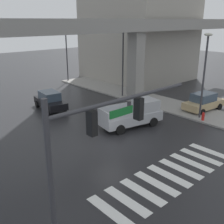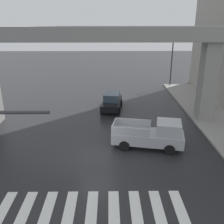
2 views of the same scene
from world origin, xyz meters
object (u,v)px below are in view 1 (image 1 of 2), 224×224
object	(u,v)px
street_lamp_far_north	(66,48)
pickup_truck	(134,114)
street_lamp_mid_block	(123,56)
fire_hydrant	(203,117)
traffic_signal_mast	(95,142)
sedan_black	(50,101)
sedan_tan	(203,102)
street_lamp_near_corner	(205,67)

from	to	relation	value
street_lamp_far_north	pickup_truck	bearing A→B (deg)	-106.79
street_lamp_far_north	street_lamp_mid_block	bearing A→B (deg)	-90.00
street_lamp_far_north	fire_hydrant	bearing A→B (deg)	-91.08
pickup_truck	street_lamp_mid_block	distance (m)	9.48
pickup_truck	fire_hydrant	distance (m)	6.03
street_lamp_mid_block	street_lamp_far_north	world-z (taller)	same
street_lamp_mid_block	traffic_signal_mast	bearing A→B (deg)	-136.64
sedan_black	street_lamp_far_north	bearing A→B (deg)	49.13
street_lamp_far_north	fire_hydrant	xyz separation A→B (m)	(-0.40, -21.25, -4.13)
sedan_tan	fire_hydrant	distance (m)	3.19
pickup_truck	sedan_tan	distance (m)	7.92
pickup_truck	street_lamp_far_north	bearing A→B (deg)	73.21
traffic_signal_mast	sedan_black	bearing A→B (deg)	65.81
sedan_black	traffic_signal_mast	bearing A→B (deg)	-114.19
pickup_truck	sedan_tan	bearing A→B (deg)	-12.37
sedan_black	fire_hydrant	distance (m)	14.12
sedan_black	pickup_truck	bearing A→B (deg)	-71.54
sedan_tan	street_lamp_far_north	world-z (taller)	street_lamp_far_north
sedan_tan	street_lamp_far_north	xyz separation A→B (m)	(-2.33, 19.64, 3.70)
sedan_tan	traffic_signal_mast	size ratio (longest dim) A/B	0.68
traffic_signal_mast	sedan_tan	bearing A→B (deg)	18.61
pickup_truck	sedan_black	bearing A→B (deg)	108.46
pickup_truck	sedan_tan	size ratio (longest dim) A/B	1.21
sedan_tan	street_lamp_mid_block	xyz separation A→B (m)	(-2.33, 8.62, 3.70)
sedan_tan	street_lamp_near_corner	size ratio (longest dim) A/B	0.61
traffic_signal_mast	street_lamp_mid_block	xyz separation A→B (m)	(15.47, 14.61, 0.17)
street_lamp_mid_block	fire_hydrant	xyz separation A→B (m)	(-0.40, -10.22, -4.13)
street_lamp_far_north	fire_hydrant	size ratio (longest dim) A/B	8.52
street_lamp_near_corner	street_lamp_mid_block	xyz separation A→B (m)	(0.00, 9.66, 0.00)
sedan_tan	pickup_truck	bearing A→B (deg)	167.63
street_lamp_mid_block	fire_hydrant	distance (m)	11.03
street_lamp_mid_block	street_lamp_near_corner	bearing A→B (deg)	-90.00
pickup_truck	traffic_signal_mast	xyz separation A→B (m)	(-10.06, -7.69, 3.40)
street_lamp_near_corner	sedan_black	bearing A→B (deg)	126.36
pickup_truck	street_lamp_far_north	xyz separation A→B (m)	(5.41, 17.94, 3.57)
pickup_truck	street_lamp_mid_block	bearing A→B (deg)	51.97
traffic_signal_mast	street_lamp_near_corner	distance (m)	16.25
pickup_truck	street_lamp_near_corner	world-z (taller)	street_lamp_near_corner
pickup_truck	street_lamp_mid_block	size ratio (longest dim) A/B	0.74
street_lamp_near_corner	fire_hydrant	bearing A→B (deg)	-125.43
street_lamp_near_corner	fire_hydrant	size ratio (longest dim) A/B	8.52
sedan_tan	traffic_signal_mast	world-z (taller)	traffic_signal_mast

